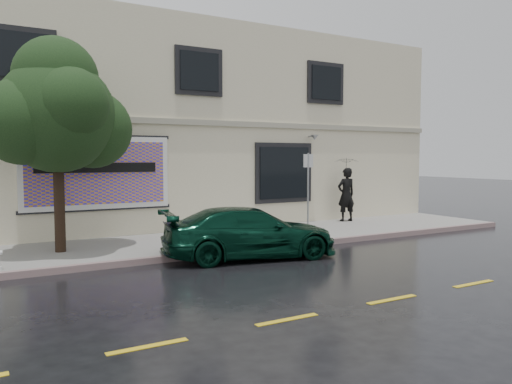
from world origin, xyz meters
TOP-DOWN VIEW (x-y plane):
  - ground at (0.00, 0.00)m, footprint 90.00×90.00m
  - sidewalk at (0.00, 3.25)m, footprint 20.00×3.50m
  - curb at (0.00, 1.50)m, footprint 20.00×0.18m
  - road_marking at (0.00, -3.50)m, footprint 19.00×0.12m
  - building at (0.00, 9.00)m, footprint 20.00×8.12m
  - billboard at (-3.20, 4.92)m, footprint 4.30×0.16m
  - car at (-0.39, 0.93)m, footprint 4.63×2.73m
  - pedestrian at (5.57, 4.40)m, footprint 0.75×0.52m
  - umbrella at (5.57, 4.40)m, footprint 1.10×1.10m
  - street_tree at (-4.48, 3.30)m, footprint 2.80×2.80m
  - sign_pole at (2.58, 2.63)m, footprint 0.30×0.10m

SIDE VIEW (x-z plane):
  - ground at x=0.00m, z-range 0.00..0.00m
  - road_marking at x=0.00m, z-range 0.00..0.01m
  - sidewalk at x=0.00m, z-range 0.00..0.15m
  - curb at x=0.00m, z-range -0.01..0.15m
  - car at x=-0.39m, z-range 0.00..1.27m
  - pedestrian at x=5.57m, z-range 0.15..2.11m
  - sign_pole at x=2.58m, z-range 0.41..2.89m
  - billboard at x=-3.20m, z-range 0.95..3.15m
  - umbrella at x=5.57m, z-range 2.11..2.78m
  - building at x=0.00m, z-range 0.00..7.00m
  - street_tree at x=-4.48m, z-range 1.12..5.89m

